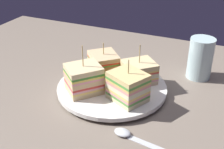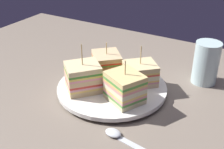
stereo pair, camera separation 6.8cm
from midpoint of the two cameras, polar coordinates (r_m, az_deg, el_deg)
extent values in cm
cube|color=#75685B|center=(71.22, 2.75, -4.05)|extent=(117.61, 80.22, 1.80)
cylinder|color=white|center=(70.54, 2.78, -3.17)|extent=(16.06, 16.06, 0.77)
cylinder|color=white|center=(70.09, 2.79, -2.57)|extent=(25.90, 25.90, 0.95)
cube|color=beige|center=(71.43, 8.08, -1.25)|extent=(9.84, 9.80, 1.12)
cube|color=#9E7242|center=(70.32, 5.30, -1.58)|extent=(4.56, 4.83, 1.12)
cube|color=pink|center=(71.05, 8.12, -0.71)|extent=(9.84, 9.80, 0.42)
cube|color=#EFBE55|center=(70.85, 8.15, -0.41)|extent=(9.84, 9.80, 0.42)
cube|color=beige|center=(70.48, 8.19, 0.14)|extent=(9.84, 9.80, 1.12)
cube|color=#B2844C|center=(69.36, 5.37, -0.18)|extent=(4.56, 4.83, 1.12)
cube|color=#DB4635|center=(70.12, 8.23, 0.69)|extent=(9.84, 9.80, 0.42)
cube|color=#E5C861|center=(69.93, 8.25, 1.00)|extent=(9.84, 9.80, 0.42)
cube|color=beige|center=(69.58, 8.30, 1.57)|extent=(9.84, 9.80, 1.12)
cylinder|color=tan|center=(68.36, 8.46, 3.67)|extent=(0.24, 0.24, 4.51)
cube|color=beige|center=(75.32, 1.56, 0.69)|extent=(9.79, 9.85, 1.08)
cube|color=#9E7242|center=(72.22, 2.22, -0.62)|extent=(4.90, 4.49, 1.08)
cube|color=pink|center=(74.98, 1.56, 1.20)|extent=(9.79, 9.85, 0.40)
cube|color=#F0C75D|center=(74.80, 1.57, 1.47)|extent=(9.79, 9.85, 0.40)
cube|color=#509445|center=(74.61, 1.57, 1.75)|extent=(9.79, 9.85, 0.40)
cube|color=beige|center=(74.28, 1.58, 2.26)|extent=(9.79, 9.85, 1.08)
cube|color=#9E7242|center=(71.14, 2.26, 0.99)|extent=(4.90, 4.49, 1.08)
cube|color=#4F9A3E|center=(73.96, 1.59, 2.78)|extent=(9.79, 9.85, 0.40)
cube|color=red|center=(73.78, 1.59, 3.06)|extent=(9.79, 9.85, 0.40)
cube|color=#D4B485|center=(73.47, 1.60, 3.58)|extent=(9.79, 9.85, 1.08)
cylinder|color=tan|center=(72.63, 1.62, 5.04)|extent=(0.24, 0.24, 3.00)
cube|color=#E1BE88|center=(68.10, -2.65, -2.55)|extent=(9.84, 9.91, 1.14)
cube|color=#B2844C|center=(68.99, 0.26, -2.08)|extent=(4.99, 4.51, 1.14)
cube|color=#ECC25D|center=(67.68, -2.67, -1.96)|extent=(9.84, 9.91, 0.50)
cube|color=pink|center=(67.43, -2.68, -1.59)|extent=(9.84, 9.91, 0.50)
cube|color=red|center=(67.18, -2.69, -1.22)|extent=(9.84, 9.91, 0.50)
cube|color=#DFB684|center=(66.78, -2.70, -0.61)|extent=(9.84, 9.91, 1.14)
cube|color=#9E7242|center=(67.68, 0.26, -0.15)|extent=(4.99, 4.51, 1.14)
cube|color=pink|center=(66.38, -2.72, 0.01)|extent=(9.84, 9.91, 0.50)
cube|color=#EFD057|center=(66.15, -2.73, 0.39)|extent=(9.84, 9.91, 0.50)
cube|color=#3E852E|center=(65.91, -2.74, 0.77)|extent=(9.84, 9.91, 0.50)
cube|color=beige|center=(65.54, -2.76, 1.40)|extent=(9.84, 9.91, 1.14)
cylinder|color=tan|center=(64.22, -2.82, 3.80)|extent=(0.24, 0.24, 4.88)
cube|color=beige|center=(64.51, 5.47, -4.65)|extent=(9.49, 9.02, 1.04)
cube|color=#B2844C|center=(66.92, 3.56, -3.24)|extent=(3.06, 5.72, 1.04)
cube|color=#51923D|center=(64.08, 5.50, -4.06)|extent=(9.49, 9.02, 0.55)
cube|color=#DD8C8A|center=(63.79, 5.52, -3.64)|extent=(9.49, 9.02, 0.55)
cube|color=#EDC864|center=(63.50, 5.55, -3.21)|extent=(9.49, 9.02, 0.55)
cube|color=beige|center=(63.08, 5.58, -2.60)|extent=(9.49, 9.02, 1.04)
cube|color=#B2844C|center=(65.54, 3.63, -1.23)|extent=(3.06, 5.72, 1.04)
cube|color=pink|center=(62.68, 5.61, -1.97)|extent=(9.49, 9.02, 0.55)
cube|color=#E1BE63|center=(62.40, 5.64, -1.53)|extent=(9.49, 9.02, 0.55)
cube|color=#4DA03F|center=(62.12, 5.66, -1.09)|extent=(9.49, 9.02, 0.55)
cube|color=#DEC37C|center=(61.74, 5.70, -0.45)|extent=(9.49, 9.02, 1.04)
cylinder|color=tan|center=(60.75, 5.79, 1.28)|extent=(0.24, 0.24, 3.16)
cylinder|color=#E1CF7F|center=(70.64, 4.44, -1.62)|extent=(5.90, 5.90, 0.63)
cylinder|color=#E8CB6D|center=(69.97, 4.60, -1.44)|extent=(4.90, 4.88, 0.71)
cylinder|color=tan|center=(69.43, 4.07, -1.48)|extent=(3.86, 3.85, 0.69)
cylinder|color=#EECC6D|center=(68.50, 2.64, -1.34)|extent=(5.40, 5.42, 0.85)
cube|color=silver|center=(55.49, 9.21, -14.13)|extent=(10.15, 2.67, 0.25)
ellipsoid|color=silver|center=(57.69, 3.69, -11.31)|extent=(3.67, 2.88, 1.00)
cylinder|color=silver|center=(77.10, 20.17, 2.07)|extent=(6.22, 6.22, 10.64)
cylinder|color=#A14A2F|center=(78.48, 19.79, -0.01)|extent=(5.72, 5.72, 4.27)
camera|label=1|loc=(0.03, -87.14, 1.55)|focal=47.34mm
camera|label=2|loc=(0.03, 92.86, -1.55)|focal=47.34mm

